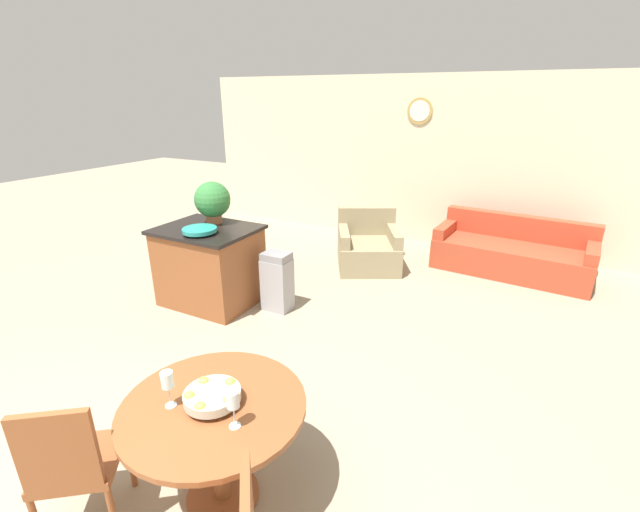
{
  "coord_description": "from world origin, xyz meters",
  "views": [
    {
      "loc": [
        1.87,
        -0.72,
        2.38
      ],
      "look_at": [
        0.09,
        2.69,
        0.93
      ],
      "focal_mm": 24.0,
      "sensor_mm": 36.0,
      "label": 1
    }
  ],
  "objects_px": {
    "dining_chair_near_left": "(72,461)",
    "fruit_bowl": "(212,396)",
    "couch": "(512,254)",
    "potted_plant": "(212,201)",
    "kitchen_island": "(210,265)",
    "teal_bowl": "(200,230)",
    "dining_table": "(216,427)",
    "armchair": "(368,247)",
    "wine_glass_left": "(167,381)",
    "wine_glass_right": "(233,401)",
    "trash_bin": "(277,282)"
  },
  "relations": [
    {
      "from": "dining_table",
      "to": "trash_bin",
      "type": "xyz_separation_m",
      "value": [
        -1.08,
        2.32,
        -0.21
      ]
    },
    {
      "from": "wine_glass_left",
      "to": "armchair",
      "type": "bearing_deg",
      "value": 96.2
    },
    {
      "from": "dining_chair_near_left",
      "to": "wine_glass_left",
      "type": "relative_size",
      "value": 4.12
    },
    {
      "from": "fruit_bowl",
      "to": "wine_glass_right",
      "type": "bearing_deg",
      "value": -20.23
    },
    {
      "from": "kitchen_island",
      "to": "teal_bowl",
      "type": "height_order",
      "value": "teal_bowl"
    },
    {
      "from": "dining_table",
      "to": "potted_plant",
      "type": "xyz_separation_m",
      "value": [
        -1.96,
        2.33,
        0.65
      ]
    },
    {
      "from": "fruit_bowl",
      "to": "dining_chair_near_left",
      "type": "bearing_deg",
      "value": -137.35
    },
    {
      "from": "fruit_bowl",
      "to": "kitchen_island",
      "type": "height_order",
      "value": "kitchen_island"
    },
    {
      "from": "trash_bin",
      "to": "potted_plant",
      "type": "bearing_deg",
      "value": 179.42
    },
    {
      "from": "wine_glass_left",
      "to": "dining_chair_near_left",
      "type": "bearing_deg",
      "value": -132.29
    },
    {
      "from": "kitchen_island",
      "to": "potted_plant",
      "type": "distance_m",
      "value": 0.77
    },
    {
      "from": "wine_glass_left",
      "to": "couch",
      "type": "xyz_separation_m",
      "value": [
        1.44,
        4.95,
        -0.62
      ]
    },
    {
      "from": "dining_table",
      "to": "wine_glass_left",
      "type": "height_order",
      "value": "wine_glass_left"
    },
    {
      "from": "dining_chair_near_left",
      "to": "fruit_bowl",
      "type": "height_order",
      "value": "dining_chair_near_left"
    },
    {
      "from": "kitchen_island",
      "to": "armchair",
      "type": "relative_size",
      "value": 0.91
    },
    {
      "from": "dining_table",
      "to": "armchair",
      "type": "relative_size",
      "value": 0.87
    },
    {
      "from": "dining_chair_near_left",
      "to": "potted_plant",
      "type": "height_order",
      "value": "potted_plant"
    },
    {
      "from": "kitchen_island",
      "to": "armchair",
      "type": "height_order",
      "value": "kitchen_island"
    },
    {
      "from": "dining_chair_near_left",
      "to": "wine_glass_right",
      "type": "xyz_separation_m",
      "value": [
        0.79,
        0.44,
        0.39
      ]
    },
    {
      "from": "trash_bin",
      "to": "armchair",
      "type": "distance_m",
      "value": 1.83
    },
    {
      "from": "wine_glass_left",
      "to": "trash_bin",
      "type": "distance_m",
      "value": 2.65
    },
    {
      "from": "wine_glass_left",
      "to": "trash_bin",
      "type": "bearing_deg",
      "value": 109.89
    },
    {
      "from": "wine_glass_right",
      "to": "potted_plant",
      "type": "relative_size",
      "value": 0.45
    },
    {
      "from": "dining_table",
      "to": "potted_plant",
      "type": "distance_m",
      "value": 3.11
    },
    {
      "from": "dining_chair_near_left",
      "to": "potted_plant",
      "type": "distance_m",
      "value": 3.25
    },
    {
      "from": "dining_chair_near_left",
      "to": "teal_bowl",
      "type": "xyz_separation_m",
      "value": [
        -1.25,
        2.43,
        0.47
      ]
    },
    {
      "from": "wine_glass_left",
      "to": "kitchen_island",
      "type": "xyz_separation_m",
      "value": [
        -1.7,
        2.24,
        -0.42
      ]
    },
    {
      "from": "dining_chair_near_left",
      "to": "kitchen_island",
      "type": "relative_size",
      "value": 0.83
    },
    {
      "from": "wine_glass_right",
      "to": "trash_bin",
      "type": "distance_m",
      "value": 2.79
    },
    {
      "from": "potted_plant",
      "to": "kitchen_island",
      "type": "bearing_deg",
      "value": -74.44
    },
    {
      "from": "dining_chair_near_left",
      "to": "teal_bowl",
      "type": "relative_size",
      "value": 2.46
    },
    {
      "from": "wine_glass_right",
      "to": "wine_glass_left",
      "type": "bearing_deg",
      "value": -174.73
    },
    {
      "from": "fruit_bowl",
      "to": "couch",
      "type": "distance_m",
      "value": 5.01
    },
    {
      "from": "dining_table",
      "to": "wine_glass_left",
      "type": "bearing_deg",
      "value": -148.79
    },
    {
      "from": "dining_chair_near_left",
      "to": "fruit_bowl",
      "type": "bearing_deg",
      "value": 5.67
    },
    {
      "from": "wine_glass_right",
      "to": "teal_bowl",
      "type": "relative_size",
      "value": 0.6
    },
    {
      "from": "kitchen_island",
      "to": "teal_bowl",
      "type": "distance_m",
      "value": 0.56
    },
    {
      "from": "dining_table",
      "to": "armchair",
      "type": "distance_m",
      "value": 4.16
    },
    {
      "from": "dining_chair_near_left",
      "to": "teal_bowl",
      "type": "height_order",
      "value": "teal_bowl"
    },
    {
      "from": "teal_bowl",
      "to": "armchair",
      "type": "height_order",
      "value": "teal_bowl"
    },
    {
      "from": "armchair",
      "to": "wine_glass_left",
      "type": "bearing_deg",
      "value": -111.69
    },
    {
      "from": "dining_table",
      "to": "couch",
      "type": "bearing_deg",
      "value": 75.61
    },
    {
      "from": "fruit_bowl",
      "to": "couch",
      "type": "relative_size",
      "value": 0.15
    },
    {
      "from": "wine_glass_left",
      "to": "armchair",
      "type": "relative_size",
      "value": 0.18
    },
    {
      "from": "kitchen_island",
      "to": "trash_bin",
      "type": "xyz_separation_m",
      "value": [
        0.82,
        0.2,
        -0.12
      ]
    },
    {
      "from": "wine_glass_left",
      "to": "teal_bowl",
      "type": "bearing_deg",
      "value": 128.39
    },
    {
      "from": "wine_glass_left",
      "to": "potted_plant",
      "type": "xyz_separation_m",
      "value": [
        -1.76,
        2.45,
        0.32
      ]
    },
    {
      "from": "dining_table",
      "to": "wine_glass_right",
      "type": "xyz_separation_m",
      "value": [
        0.22,
        -0.08,
        0.33
      ]
    },
    {
      "from": "potted_plant",
      "to": "armchair",
      "type": "relative_size",
      "value": 0.41
    },
    {
      "from": "teal_bowl",
      "to": "couch",
      "type": "height_order",
      "value": "teal_bowl"
    }
  ]
}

